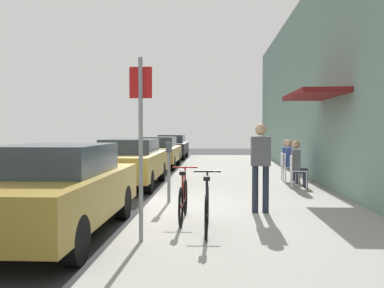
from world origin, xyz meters
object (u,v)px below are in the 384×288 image
object	(u,v)px
bicycle_1	(207,208)
seated_patron_0	(298,162)
cafe_chair_1	(289,166)
street_sign	(141,134)
parked_car_0	(55,189)
seated_patron_2	(288,158)
parked_car_2	(158,152)
seated_patron_1	(291,160)
parking_meter	(169,167)
pedestrian_standing	(261,161)
bicycle_0	(183,200)
cafe_chair_2	(286,165)
parked_car_3	(172,146)
cafe_chair_0	(296,169)
parked_car_1	(130,162)

from	to	relation	value
bicycle_1	seated_patron_0	size ratio (longest dim) A/B	1.33
cafe_chair_1	bicycle_1	bearing A→B (deg)	-111.28
street_sign	bicycle_1	size ratio (longest dim) A/B	1.52
parked_car_0	seated_patron_2	distance (m)	8.17
parked_car_2	cafe_chair_1	bearing A→B (deg)	-52.25
parked_car_0	bicycle_1	size ratio (longest dim) A/B	2.57
seated_patron_0	seated_patron_1	world-z (taller)	same
bicycle_1	seated_patron_0	distance (m)	5.65
parking_meter	pedestrian_standing	bearing A→B (deg)	-29.65
street_sign	seated_patron_2	bearing A→B (deg)	65.09
bicycle_0	cafe_chair_2	xyz separation A→B (m)	(2.79, 5.86, 0.14)
parked_car_2	cafe_chair_1	xyz separation A→B (m)	(4.79, -6.19, -0.10)
seated_patron_0	seated_patron_2	world-z (taller)	same
parking_meter	seated_patron_2	bearing A→B (deg)	50.68
parked_car_3	bicycle_1	distance (m)	18.59
parking_meter	parked_car_2	bearing A→B (deg)	99.07
cafe_chair_0	cafe_chair_1	distance (m)	0.99
parked_car_1	cafe_chair_2	world-z (taller)	parked_car_1
parked_car_2	seated_patron_2	bearing A→B (deg)	-49.44
parked_car_0	street_sign	bearing A→B (deg)	-23.58
seated_patron_0	pedestrian_standing	world-z (taller)	pedestrian_standing
parking_meter	cafe_chair_1	bearing A→B (deg)	47.26
parked_car_2	pedestrian_standing	world-z (taller)	pedestrian_standing
parking_meter	pedestrian_standing	size ratio (longest dim) A/B	0.78
street_sign	bicycle_0	size ratio (longest dim) A/B	1.52
cafe_chair_2	bicycle_0	bearing A→B (deg)	-115.49
parked_car_0	parked_car_3	distance (m)	18.39
parking_meter	pedestrian_standing	world-z (taller)	pedestrian_standing
parked_car_3	parked_car_0	bearing A→B (deg)	-90.00
cafe_chair_0	bicycle_0	bearing A→B (deg)	-122.72
parking_meter	seated_patron_1	xyz separation A→B (m)	(3.30, 3.50, -0.07)
parked_car_1	cafe_chair_0	size ratio (longest dim) A/B	5.06
parking_meter	cafe_chair_0	world-z (taller)	parking_meter
parked_car_1	cafe_chair_1	size ratio (longest dim) A/B	5.06
bicycle_0	pedestrian_standing	xyz separation A→B (m)	(1.42, 0.76, 0.64)
parking_meter	street_sign	world-z (taller)	street_sign
parking_meter	cafe_chair_1	distance (m)	4.79
bicycle_0	seated_patron_0	bearing A→B (deg)	56.69
parking_meter	cafe_chair_2	size ratio (longest dim) A/B	1.52
parked_car_3	parked_car_1	bearing A→B (deg)	-90.00
bicycle_0	cafe_chair_2	distance (m)	6.49
parked_car_2	seated_patron_1	bearing A→B (deg)	-51.95
parked_car_0	cafe_chair_2	xyz separation A→B (m)	(4.79, 6.57, -0.13)
seated_patron_0	parking_meter	bearing A→B (deg)	-142.67
parked_car_0	cafe_chair_1	size ratio (longest dim) A/B	5.06
cafe_chair_1	cafe_chair_2	distance (m)	0.52
cafe_chair_0	seated_patron_1	size ratio (longest dim) A/B	0.67
street_sign	bicycle_1	world-z (taller)	street_sign
parking_meter	seated_patron_1	size ratio (longest dim) A/B	1.02
parked_car_3	street_sign	xyz separation A→B (m)	(1.50, -19.04, 0.91)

